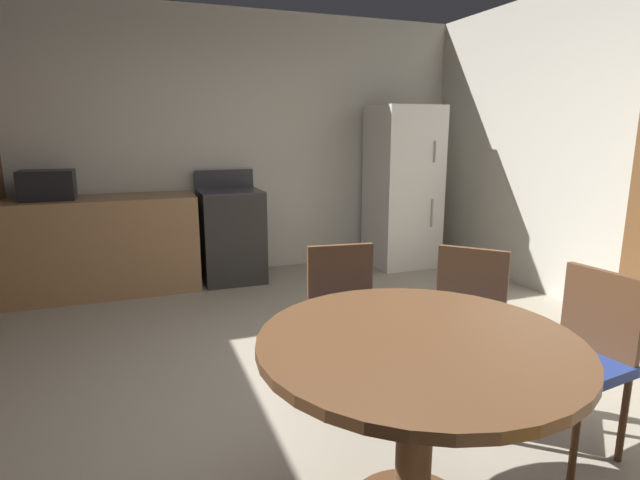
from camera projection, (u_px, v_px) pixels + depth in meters
The scene contains 10 objects.
ground_plane at pixel (332, 410), 2.77m from camera, with size 14.00×14.00×0.00m, color #A89E89.
wall_back at pixel (224, 145), 5.28m from camera, with size 5.53×0.12×2.70m, color beige.
kitchen_counter at pixel (80, 248), 4.62m from camera, with size 2.08×0.60×0.90m, color #9E754C.
oven_range at pixel (231, 235), 5.09m from camera, with size 0.60×0.60×1.10m.
refrigerator at pixel (402, 187), 5.62m from camera, with size 0.68×0.68×1.76m.
microwave at pixel (47, 185), 4.42m from camera, with size 0.44×0.32×0.26m, color black.
dining_table at pixel (418, 378), 1.88m from camera, with size 1.19×1.19×0.76m.
chair_northeast at pixel (466, 318), 2.74m from camera, with size 0.57×0.57×0.87m.
chair_east at pixel (582, 351), 2.34m from camera, with size 0.45×0.45×0.87m.
chair_north at pixel (345, 314), 2.81m from camera, with size 0.45×0.45×0.87m.
Camera 1 is at (-0.94, -2.32, 1.50)m, focal length 28.34 mm.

